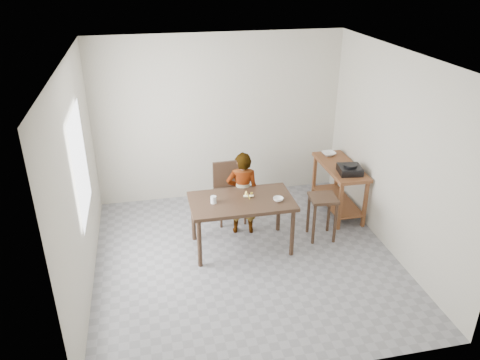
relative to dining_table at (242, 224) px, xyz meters
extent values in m
cube|color=gray|center=(0.00, -0.30, -0.40)|extent=(4.00, 4.00, 0.04)
cube|color=white|center=(0.00, -0.30, 2.35)|extent=(4.00, 4.00, 0.04)
cube|color=beige|center=(0.00, 1.72, 0.98)|extent=(4.00, 0.04, 2.70)
cube|color=beige|center=(0.00, -2.32, 0.98)|extent=(4.00, 0.04, 2.70)
cube|color=beige|center=(-2.02, -0.30, 0.98)|extent=(0.04, 4.00, 2.70)
cube|color=beige|center=(2.02, -0.30, 0.98)|extent=(0.04, 4.00, 2.70)
cube|color=white|center=(-1.97, -0.10, 1.12)|extent=(0.02, 1.10, 1.30)
imported|color=white|center=(0.10, 0.40, 0.26)|extent=(0.51, 0.37, 1.27)
cylinder|color=silver|center=(-0.38, -0.01, 0.42)|extent=(0.10, 0.10, 0.10)
imported|color=white|center=(0.48, -0.13, 0.40)|extent=(0.17, 0.17, 0.04)
imported|color=white|center=(1.69, 1.12, 0.45)|extent=(0.24, 0.24, 0.05)
cube|color=black|center=(1.73, 0.40, 0.48)|extent=(0.37, 0.37, 0.11)
camera|label=1|loc=(-1.18, -5.44, 3.34)|focal=35.00mm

